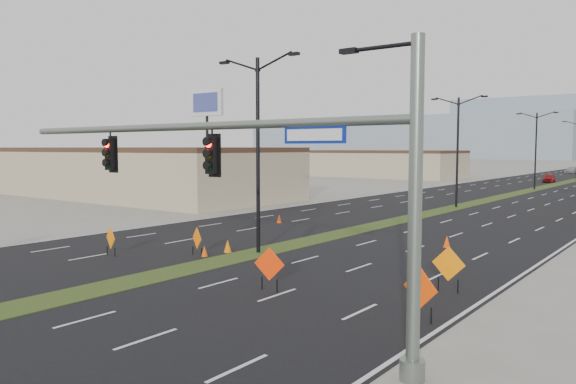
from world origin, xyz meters
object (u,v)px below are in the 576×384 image
Objects in this scene: streetlight_0 at (258,148)px; pole_sign_west at (207,111)px; construction_sign_4 at (448,265)px; streetlight_2 at (536,148)px; construction_sign_2 at (197,239)px; cone_3 at (279,219)px; car_left at (549,178)px; construction_sign_5 at (420,290)px; signal_mast at (260,171)px; construction_sign_1 at (111,239)px; cone_0 at (228,246)px; cone_1 at (204,251)px; streetlight_1 at (458,148)px; car_far at (571,170)px; construction_sign_3 at (269,266)px; cone_2 at (447,242)px.

pole_sign_west is at bearing 142.81° from streetlight_0.
streetlight_2 is at bearing 102.69° from construction_sign_4.
construction_sign_2 is (-2.00, -2.42, -4.58)m from streetlight_0.
pole_sign_west is at bearing 166.73° from cone_3.
construction_sign_5 is at bearing -87.29° from car_left.
construction_sign_4 is (10.83, -57.71, -4.39)m from streetlight_2.
car_left is 0.39× the size of pole_sign_west.
signal_mast is 6.40m from construction_sign_5.
construction_sign_5 is at bearing -78.54° from construction_sign_4.
signal_mast reaches higher than construction_sign_1.
cone_0 is 1.53m from cone_1.
streetlight_2 is at bearing 90.00° from streetlight_1.
streetlight_0 reaches higher than cone_0.
construction_sign_5 is 2.52× the size of cone_0.
streetlight_2 reaches higher than construction_sign_1.
cone_3 is (-4.82, 12.20, 0.04)m from cone_1.
signal_mast is at bearing -78.96° from car_far.
streetlight_2 is at bearing 88.51° from cone_1.
signal_mast reaches higher than construction_sign_3.
streetlight_0 is 56.00m from streetlight_2.
construction_sign_2 is (-0.00, -75.82, 0.15)m from car_left.
signal_mast is 9.44× the size of construction_sign_5.
streetlight_0 is 110.41m from car_far.
pole_sign_west is at bearing -134.95° from streetlight_1.
construction_sign_1 is at bearing -85.59° from car_far.
construction_sign_1 is at bearing -99.47° from car_left.
streetlight_1 is 0.96× the size of pole_sign_west.
streetlight_2 reaches higher than cone_1.
streetlight_2 is at bearing -90.41° from car_left.
pole_sign_west is at bearing 161.18° from construction_sign_5.
pole_sign_west is (-9.57, 2.26, 8.25)m from cone_3.
construction_sign_1 is 5.89m from cone_0.
car_left is at bearing 90.49° from cone_0.
construction_sign_4 is 2.55× the size of cone_0.
cone_1 is (-12.34, -0.68, -0.75)m from construction_sign_4.
streetlight_2 is 58.64m from construction_sign_2.
pole_sign_west reaches higher than cone_2.
car_left is at bearing 86.10° from cone_3.
cone_3 is at bearing 111.55° from cone_1.
construction_sign_4 is 2.62× the size of cone_2.
cone_2 is at bearing -14.65° from pole_sign_west.
streetlight_1 reaches higher than signal_mast.
construction_sign_4 is 12.39m from cone_1.
cone_2 is (8.54, 8.32, -0.01)m from cone_0.
car_far is 7.59× the size of cone_3.
streetlight_0 reaches higher than cone_2.
construction_sign_4 is at bearing -69.97° from streetlight_1.
car_left reaches higher than cone_1.
construction_sign_5 is 2.74× the size of cone_3.
construction_sign_3 is 2.53× the size of cone_2.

